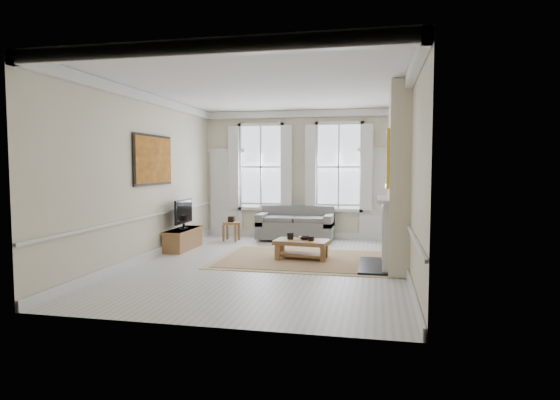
% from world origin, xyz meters
% --- Properties ---
extents(floor, '(7.20, 7.20, 0.00)m').
position_xyz_m(floor, '(0.00, 0.00, 0.00)').
color(floor, '#B7B5AD').
rests_on(floor, ground).
extents(ceiling, '(7.20, 7.20, 0.00)m').
position_xyz_m(ceiling, '(0.00, 0.00, 3.40)').
color(ceiling, white).
rests_on(ceiling, back_wall).
extents(back_wall, '(5.20, 0.00, 5.20)m').
position_xyz_m(back_wall, '(0.00, 3.60, 1.70)').
color(back_wall, beige).
rests_on(back_wall, floor).
extents(left_wall, '(0.00, 7.20, 7.20)m').
position_xyz_m(left_wall, '(-2.60, 0.00, 1.70)').
color(left_wall, beige).
rests_on(left_wall, floor).
extents(right_wall, '(0.00, 7.20, 7.20)m').
position_xyz_m(right_wall, '(2.60, 0.00, 1.70)').
color(right_wall, beige).
rests_on(right_wall, floor).
extents(window_left, '(1.26, 0.20, 2.20)m').
position_xyz_m(window_left, '(-1.05, 3.55, 1.90)').
color(window_left, '#B2BCC6').
rests_on(window_left, back_wall).
extents(window_right, '(1.26, 0.20, 2.20)m').
position_xyz_m(window_right, '(1.05, 3.55, 1.90)').
color(window_right, '#B2BCC6').
rests_on(window_right, back_wall).
extents(door_left, '(0.90, 0.08, 2.30)m').
position_xyz_m(door_left, '(-2.05, 3.56, 1.15)').
color(door_left, silver).
rests_on(door_left, floor).
extents(door_right, '(0.90, 0.08, 2.30)m').
position_xyz_m(door_right, '(2.05, 3.56, 1.15)').
color(door_right, silver).
rests_on(door_right, floor).
extents(painting, '(0.05, 1.66, 1.06)m').
position_xyz_m(painting, '(-2.56, 0.30, 2.05)').
color(painting, '#BF7E20').
rests_on(painting, left_wall).
extents(chimney_breast, '(0.35, 1.70, 3.38)m').
position_xyz_m(chimney_breast, '(2.43, 0.20, 1.70)').
color(chimney_breast, beige).
rests_on(chimney_breast, floor).
extents(hearth, '(0.55, 1.50, 0.05)m').
position_xyz_m(hearth, '(2.00, 0.20, 0.03)').
color(hearth, black).
rests_on(hearth, floor).
extents(fireplace, '(0.21, 1.45, 1.33)m').
position_xyz_m(fireplace, '(2.20, 0.20, 0.73)').
color(fireplace, silver).
rests_on(fireplace, floor).
extents(mirror, '(0.06, 1.26, 1.06)m').
position_xyz_m(mirror, '(2.21, 0.20, 2.05)').
color(mirror, gold).
rests_on(mirror, chimney_breast).
extents(sofa, '(1.94, 0.94, 0.88)m').
position_xyz_m(sofa, '(-0.01, 3.11, 0.37)').
color(sofa, '#626260').
rests_on(sofa, floor).
extents(side_table, '(0.53, 0.53, 0.49)m').
position_xyz_m(side_table, '(-1.62, 2.67, 0.38)').
color(side_table, brown).
rests_on(side_table, floor).
extents(rug, '(3.50, 2.60, 0.02)m').
position_xyz_m(rug, '(0.54, 0.63, 0.01)').
color(rug, '#93734C').
rests_on(rug, floor).
extents(coffee_table, '(1.15, 0.76, 0.41)m').
position_xyz_m(coffee_table, '(0.54, 0.63, 0.33)').
color(coffee_table, brown).
rests_on(coffee_table, rug).
extents(ceramic_pot_a, '(0.14, 0.14, 0.14)m').
position_xyz_m(ceramic_pot_a, '(0.29, 0.68, 0.48)').
color(ceramic_pot_a, black).
rests_on(ceramic_pot_a, coffee_table).
extents(ceramic_pot_b, '(0.13, 0.13, 0.09)m').
position_xyz_m(ceramic_pot_b, '(0.74, 0.58, 0.45)').
color(ceramic_pot_b, black).
rests_on(ceramic_pot_b, coffee_table).
extents(bowl, '(0.27, 0.27, 0.06)m').
position_xyz_m(bowl, '(0.59, 0.73, 0.44)').
color(bowl, black).
rests_on(bowl, coffee_table).
extents(tv_stand, '(0.43, 1.33, 0.47)m').
position_xyz_m(tv_stand, '(-2.34, 1.25, 0.24)').
color(tv_stand, brown).
rests_on(tv_stand, floor).
extents(tv, '(0.08, 0.90, 0.68)m').
position_xyz_m(tv, '(-2.32, 1.25, 0.87)').
color(tv, black).
rests_on(tv, tv_stand).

